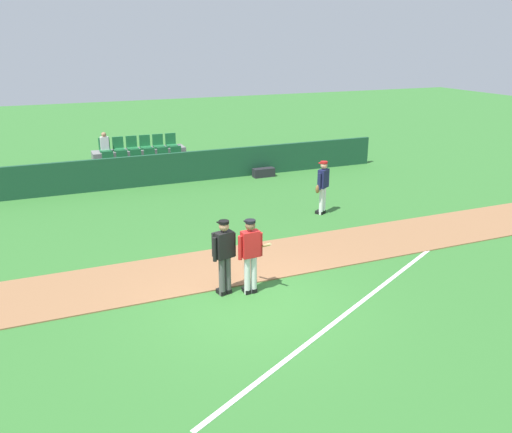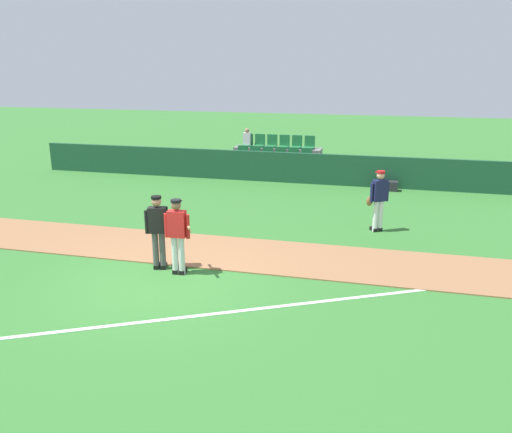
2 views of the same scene
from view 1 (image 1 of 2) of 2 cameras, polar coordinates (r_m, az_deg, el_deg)
ground_plane at (r=11.66m, az=-0.64°, el=-9.39°), size 80.00×80.00×0.00m
infield_dirt_path at (r=13.38m, az=-3.94°, el=-5.48°), size 28.00×2.35×0.03m
foul_line_chalk at (r=12.60m, az=13.11°, el=-7.63°), size 10.60×5.80×0.01m
dugout_fence at (r=20.93m, az=-11.48°, el=4.91°), size 20.00×0.16×1.21m
stadium_bleachers at (r=22.35m, az=-12.25°, el=5.41°), size 3.90×2.10×1.90m
batter_red_jersey at (r=11.71m, az=-0.59°, el=-4.03°), size 0.70×0.77×1.76m
umpire_home_plate at (r=11.68m, az=-3.49°, el=-3.96°), size 0.58×0.37×1.76m
runner_navy_jersey at (r=17.19m, az=7.23°, el=3.34°), size 0.63×0.44×1.76m
equipment_bag at (r=21.96m, az=0.83°, el=4.78°), size 0.90×0.36×0.36m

